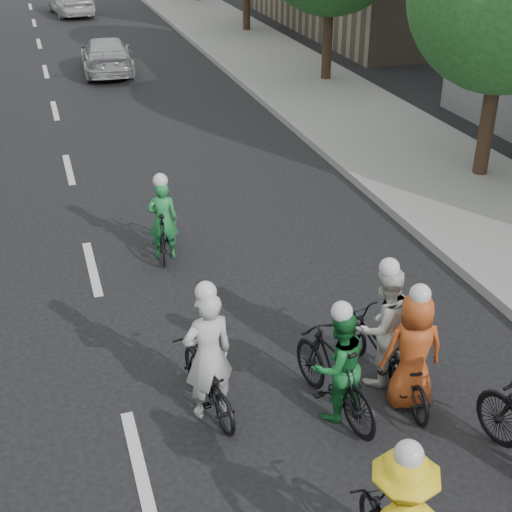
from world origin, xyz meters
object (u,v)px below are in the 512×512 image
cyclist_0 (381,336)px  follow_car_lead (106,55)px  cyclist_1 (410,361)px  cyclist_2 (208,370)px  cyclist_5 (336,371)px  cyclist_3 (163,227)px

cyclist_0 → follow_car_lead: size_ratio=0.45×
cyclist_1 → follow_car_lead: (-1.43, 19.02, -0.02)m
cyclist_0 → cyclist_2: size_ratio=0.98×
cyclist_1 → cyclist_5: (-0.98, 0.07, 0.02)m
cyclist_1 → follow_car_lead: cyclist_1 is taller
cyclist_3 → follow_car_lead: (0.77, 14.07, 0.04)m
cyclist_1 → cyclist_2: (-2.48, 0.60, -0.00)m
cyclist_3 → cyclist_2: bearing=96.7°
cyclist_3 → cyclist_1: bearing=124.4°
cyclist_1 → cyclist_3: cyclist_1 is taller
cyclist_1 → cyclist_5: 0.99m
cyclist_2 → cyclist_3: cyclist_2 is taller
cyclist_1 → cyclist_2: 2.56m
cyclist_2 → follow_car_lead: (1.05, 18.42, -0.02)m
cyclist_1 → cyclist_2: bearing=-5.0°
cyclist_0 → cyclist_1: bearing=94.0°
cyclist_0 → follow_car_lead: (-1.29, 18.48, -0.07)m
cyclist_0 → follow_car_lead: cyclist_0 is taller
cyclist_2 → follow_car_lead: 18.45m
cyclist_3 → cyclist_5: 5.03m
follow_car_lead → cyclist_0: bearing=97.4°
cyclist_2 → cyclist_3: bearing=-101.8°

